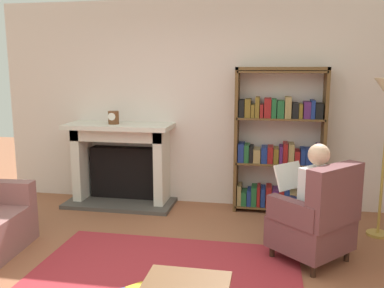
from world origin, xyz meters
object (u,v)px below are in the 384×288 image
(fireplace, at_px, (122,161))
(armchair_reading, at_px, (317,219))
(seated_reader, at_px, (308,196))
(mantel_clock, at_px, (113,118))
(bookshelf, at_px, (279,146))

(fireplace, height_order, armchair_reading, fireplace)
(fireplace, xyz_separation_m, seated_reader, (2.33, -1.29, 0.04))
(fireplace, xyz_separation_m, armchair_reading, (2.41, -1.37, -0.16))
(fireplace, height_order, seated_reader, seated_reader)
(fireplace, relative_size, mantel_clock, 8.54)
(fireplace, distance_m, mantel_clock, 0.61)
(fireplace, height_order, mantel_clock, mantel_clock)
(mantel_clock, bearing_deg, seated_reader, -26.58)
(bookshelf, distance_m, armchair_reading, 1.51)
(fireplace, relative_size, bookshelf, 0.79)
(bookshelf, relative_size, armchair_reading, 1.89)
(bookshelf, bearing_deg, fireplace, -179.05)
(bookshelf, height_order, armchair_reading, bookshelf)
(mantel_clock, bearing_deg, armchair_reading, -27.24)
(mantel_clock, relative_size, seated_reader, 0.15)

